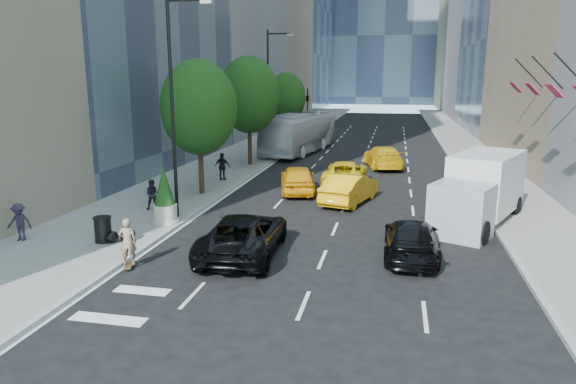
% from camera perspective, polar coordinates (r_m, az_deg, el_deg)
% --- Properties ---
extents(ground, '(160.00, 160.00, 0.00)m').
position_cam_1_polar(ground, '(19.40, 0.89, -7.29)').
color(ground, black).
rests_on(ground, ground).
extents(sidewalk_left, '(6.00, 120.00, 0.15)m').
position_cam_1_polar(sidewalk_left, '(49.93, -2.74, 5.14)').
color(sidewalk_left, slate).
rests_on(sidewalk_left, ground).
extents(sidewalk_right, '(4.00, 120.00, 0.15)m').
position_cam_1_polar(sidewalk_right, '(48.80, 19.47, 4.25)').
color(sidewalk_right, slate).
rests_on(sidewalk_right, ground).
extents(lamp_near, '(2.13, 0.22, 10.00)m').
position_cam_1_polar(lamp_near, '(24.00, -12.41, 10.45)').
color(lamp_near, black).
rests_on(lamp_near, sidewalk_left).
extents(lamp_far, '(2.13, 0.22, 10.00)m').
position_cam_1_polar(lamp_far, '(41.09, -1.98, 11.55)').
color(lamp_far, black).
rests_on(lamp_far, sidewalk_left).
extents(tree_near, '(4.20, 4.20, 7.46)m').
position_cam_1_polar(tree_near, '(28.98, -9.88, 9.23)').
color(tree_near, black).
rests_on(tree_near, sidewalk_left).
extents(tree_mid, '(4.50, 4.50, 7.99)m').
position_cam_1_polar(tree_mid, '(38.43, -4.35, 10.70)').
color(tree_mid, black).
rests_on(tree_mid, sidewalk_left).
extents(tree_far, '(3.90, 3.90, 6.92)m').
position_cam_1_polar(tree_far, '(51.07, -0.24, 10.44)').
color(tree_far, black).
rests_on(tree_far, sidewalk_left).
extents(traffic_signal, '(2.48, 0.53, 5.20)m').
position_cam_1_polar(traffic_signal, '(58.79, 2.19, 10.35)').
color(traffic_signal, black).
rests_on(traffic_signal, sidewalk_left).
extents(facade_flags, '(1.85, 13.30, 2.05)m').
position_cam_1_polar(facade_flags, '(28.83, 26.75, 10.48)').
color(facade_flags, black).
rests_on(facade_flags, ground).
extents(skateboarder, '(0.71, 0.57, 1.70)m').
position_cam_1_polar(skateboarder, '(18.99, -17.37, -5.63)').
color(skateboarder, '#856F53').
rests_on(skateboarder, ground).
extents(black_sedan_lincoln, '(2.92, 5.84, 1.59)m').
position_cam_1_polar(black_sedan_lincoln, '(19.55, -4.92, -4.72)').
color(black_sedan_lincoln, black).
rests_on(black_sedan_lincoln, ground).
extents(black_sedan_mercedes, '(1.99, 4.86, 1.41)m').
position_cam_1_polar(black_sedan_mercedes, '(19.83, 13.51, -5.06)').
color(black_sedan_mercedes, black).
rests_on(black_sedan_mercedes, ground).
extents(taxi_a, '(2.93, 5.08, 1.63)m').
position_cam_1_polar(taxi_a, '(29.89, 1.09, 1.47)').
color(taxi_a, orange).
rests_on(taxi_a, ground).
extents(taxi_b, '(2.94, 5.13, 1.60)m').
position_cam_1_polar(taxi_b, '(27.62, 6.89, 0.42)').
color(taxi_b, '#EA9F0C').
rests_on(taxi_b, ground).
extents(taxi_c, '(2.50, 5.39, 1.50)m').
position_cam_1_polar(taxi_c, '(32.31, 6.39, 2.13)').
color(taxi_c, yellow).
rests_on(taxi_c, ground).
extents(taxi_d, '(3.45, 5.93, 1.61)m').
position_cam_1_polar(taxi_d, '(38.86, 10.51, 3.86)').
color(taxi_d, gold).
rests_on(taxi_d, ground).
extents(city_bus, '(4.85, 12.86, 3.50)m').
position_cam_1_polar(city_bus, '(45.86, 1.39, 6.58)').
color(city_bus, silver).
rests_on(city_bus, ground).
extents(box_truck, '(4.96, 7.05, 3.19)m').
position_cam_1_polar(box_truck, '(24.85, 20.55, 0.25)').
color(box_truck, '#B8B8B8').
rests_on(box_truck, ground).
extents(pedestrian_a, '(0.92, 0.84, 1.53)m').
position_cam_1_polar(pedestrian_a, '(26.28, -14.78, -0.29)').
color(pedestrian_a, black).
rests_on(pedestrian_a, sidewalk_left).
extents(pedestrian_b, '(1.07, 0.55, 1.75)m').
position_cam_1_polar(pedestrian_b, '(33.08, -7.29, 2.84)').
color(pedestrian_b, black).
rests_on(pedestrian_b, sidewalk_left).
extents(pedestrian_c, '(1.07, 0.71, 1.54)m').
position_cam_1_polar(pedestrian_c, '(23.30, -27.69, -2.98)').
color(pedestrian_c, '#251E2D').
rests_on(pedestrian_c, sidewalk_left).
extents(trash_can, '(0.66, 0.66, 0.99)m').
position_cam_1_polar(trash_can, '(21.86, -19.87, -3.98)').
color(trash_can, black).
rests_on(trash_can, sidewalk_left).
extents(planter_shrub, '(1.06, 1.06, 2.54)m').
position_cam_1_polar(planter_shrub, '(23.73, -13.55, -0.50)').
color(planter_shrub, beige).
rests_on(planter_shrub, sidewalk_left).
extents(garbage_bags, '(1.07, 1.03, 0.53)m').
position_cam_1_polar(garbage_bags, '(21.76, -18.06, -4.58)').
color(garbage_bags, black).
rests_on(garbage_bags, sidewalk_left).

